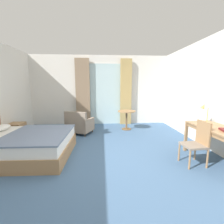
{
  "coord_description": "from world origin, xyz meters",
  "views": [
    {
      "loc": [
        0.09,
        -3.25,
        1.62
      ],
      "look_at": [
        0.34,
        0.65,
        0.97
      ],
      "focal_mm": 24.77,
      "sensor_mm": 36.0,
      "label": 1
    }
  ],
  "objects_px": {
    "bed": "(22,145)",
    "writing_desk": "(218,132)",
    "round_cafe_table": "(127,116)",
    "desk_lamp": "(204,110)",
    "desk_chair": "(198,141)",
    "nightstand": "(17,131)",
    "armchair_by_window": "(79,125)"
  },
  "relations": [
    {
      "from": "bed",
      "to": "nightstand",
      "type": "bearing_deg",
      "value": 121.33
    },
    {
      "from": "bed",
      "to": "writing_desk",
      "type": "xyz_separation_m",
      "value": [
        4.27,
        -0.57,
        0.39
      ]
    },
    {
      "from": "desk_chair",
      "to": "desk_lamp",
      "type": "xyz_separation_m",
      "value": [
        0.43,
        0.5,
        0.58
      ]
    },
    {
      "from": "writing_desk",
      "to": "nightstand",
      "type": "bearing_deg",
      "value": 159.38
    },
    {
      "from": "writing_desk",
      "to": "armchair_by_window",
      "type": "relative_size",
      "value": 1.45
    },
    {
      "from": "desk_lamp",
      "to": "desk_chair",
      "type": "bearing_deg",
      "value": -130.4
    },
    {
      "from": "armchair_by_window",
      "to": "round_cafe_table",
      "type": "relative_size",
      "value": 1.37
    },
    {
      "from": "desk_chair",
      "to": "desk_lamp",
      "type": "height_order",
      "value": "desk_lamp"
    },
    {
      "from": "bed",
      "to": "writing_desk",
      "type": "bearing_deg",
      "value": -7.61
    },
    {
      "from": "bed",
      "to": "armchair_by_window",
      "type": "xyz_separation_m",
      "value": [
        1.07,
        1.7,
        0.03
      ]
    },
    {
      "from": "writing_desk",
      "to": "armchair_by_window",
      "type": "distance_m",
      "value": 3.93
    },
    {
      "from": "writing_desk",
      "to": "desk_lamp",
      "type": "xyz_separation_m",
      "value": [
        -0.01,
        0.49,
        0.4
      ]
    },
    {
      "from": "desk_chair",
      "to": "nightstand",
      "type": "bearing_deg",
      "value": 157.48
    },
    {
      "from": "writing_desk",
      "to": "armchair_by_window",
      "type": "xyz_separation_m",
      "value": [
        -3.19,
        2.27,
        -0.35
      ]
    },
    {
      "from": "bed",
      "to": "round_cafe_table",
      "type": "bearing_deg",
      "value": 37.78
    },
    {
      "from": "desk_chair",
      "to": "round_cafe_table",
      "type": "xyz_separation_m",
      "value": [
        -1.05,
        2.73,
        0.03
      ]
    },
    {
      "from": "desk_lamp",
      "to": "bed",
      "type": "bearing_deg",
      "value": 178.96
    },
    {
      "from": "desk_lamp",
      "to": "armchair_by_window",
      "type": "height_order",
      "value": "desk_lamp"
    },
    {
      "from": "writing_desk",
      "to": "desk_chair",
      "type": "xyz_separation_m",
      "value": [
        -0.44,
        -0.01,
        -0.18
      ]
    },
    {
      "from": "writing_desk",
      "to": "desk_chair",
      "type": "height_order",
      "value": "desk_chair"
    },
    {
      "from": "writing_desk",
      "to": "round_cafe_table",
      "type": "height_order",
      "value": "writing_desk"
    },
    {
      "from": "bed",
      "to": "round_cafe_table",
      "type": "height_order",
      "value": "bed"
    },
    {
      "from": "writing_desk",
      "to": "desk_lamp",
      "type": "distance_m",
      "value": 0.63
    },
    {
      "from": "desk_chair",
      "to": "desk_lamp",
      "type": "distance_m",
      "value": 0.88
    },
    {
      "from": "desk_lamp",
      "to": "writing_desk",
      "type": "bearing_deg",
      "value": -88.58
    },
    {
      "from": "desk_chair",
      "to": "desk_lamp",
      "type": "bearing_deg",
      "value": 49.6
    },
    {
      "from": "bed",
      "to": "armchair_by_window",
      "type": "distance_m",
      "value": 2.01
    },
    {
      "from": "writing_desk",
      "to": "round_cafe_table",
      "type": "relative_size",
      "value": 2.0
    },
    {
      "from": "writing_desk",
      "to": "desk_chair",
      "type": "distance_m",
      "value": 0.48
    },
    {
      "from": "nightstand",
      "to": "bed",
      "type": "bearing_deg",
      "value": -58.67
    },
    {
      "from": "bed",
      "to": "armchair_by_window",
      "type": "relative_size",
      "value": 2.18
    },
    {
      "from": "nightstand",
      "to": "armchair_by_window",
      "type": "height_order",
      "value": "armchair_by_window"
    }
  ]
}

